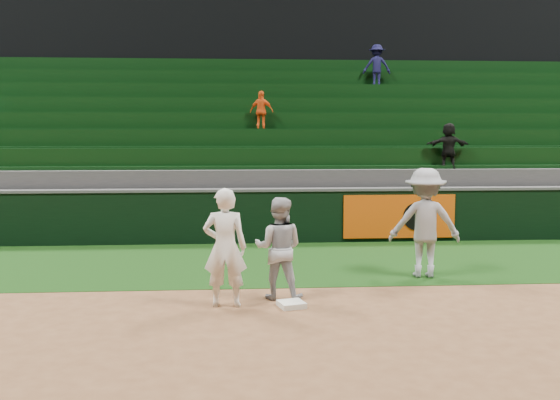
{
  "coord_description": "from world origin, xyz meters",
  "views": [
    {
      "loc": [
        -0.75,
        -9.01,
        2.54
      ],
      "look_at": [
        0.05,
        2.3,
        1.3
      ],
      "focal_mm": 40.0,
      "sensor_mm": 36.0,
      "label": 1
    }
  ],
  "objects_px": {
    "baserunner": "(279,248)",
    "first_baseman": "(225,248)",
    "first_base": "(291,304)",
    "base_coach": "(425,223)"
  },
  "relations": [
    {
      "from": "baserunner",
      "to": "first_baseman",
      "type": "bearing_deg",
      "value": 37.78
    },
    {
      "from": "first_base",
      "to": "base_coach",
      "type": "bearing_deg",
      "value": 34.82
    },
    {
      "from": "first_base",
      "to": "first_baseman",
      "type": "relative_size",
      "value": 0.2
    },
    {
      "from": "first_base",
      "to": "baserunner",
      "type": "relative_size",
      "value": 0.23
    },
    {
      "from": "first_base",
      "to": "first_baseman",
      "type": "distance_m",
      "value": 1.27
    },
    {
      "from": "first_base",
      "to": "first_baseman",
      "type": "xyz_separation_m",
      "value": [
        -0.96,
        0.11,
        0.83
      ]
    },
    {
      "from": "first_base",
      "to": "base_coach",
      "type": "relative_size",
      "value": 0.19
    },
    {
      "from": "first_baseman",
      "to": "base_coach",
      "type": "xyz_separation_m",
      "value": [
        3.45,
        1.62,
        0.09
      ]
    },
    {
      "from": "first_base",
      "to": "first_baseman",
      "type": "bearing_deg",
      "value": 173.36
    },
    {
      "from": "first_baseman",
      "to": "baserunner",
      "type": "xyz_separation_m",
      "value": [
        0.81,
        0.39,
        -0.09
      ]
    }
  ]
}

